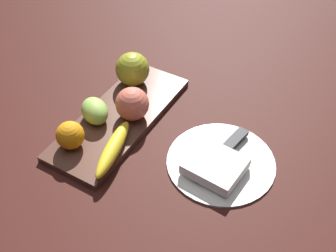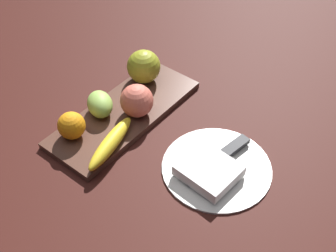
{
  "view_description": "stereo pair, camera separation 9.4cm",
  "coord_description": "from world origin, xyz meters",
  "px_view_note": "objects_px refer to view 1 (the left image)",
  "views": [
    {
      "loc": [
        0.55,
        0.51,
        0.7
      ],
      "look_at": [
        -0.03,
        0.17,
        0.05
      ],
      "focal_mm": 46.97,
      "sensor_mm": 36.0,
      "label": 1
    },
    {
      "loc": [
        0.49,
        0.58,
        0.7
      ],
      "look_at": [
        -0.03,
        0.17,
        0.05
      ],
      "focal_mm": 46.97,
      "sensor_mm": 36.0,
      "label": 2
    }
  ],
  "objects_px": {
    "apple": "(134,70)",
    "orange_near_apple": "(70,135)",
    "grape_bunch": "(96,111)",
    "knife": "(229,146)",
    "dinner_plate": "(221,162)",
    "folded_napkin": "(216,165)",
    "peach": "(132,104)",
    "banana": "(113,149)",
    "fruit_tray": "(120,118)"
  },
  "relations": [
    {
      "from": "banana",
      "to": "apple",
      "type": "bearing_deg",
      "value": 9.34
    },
    {
      "from": "banana",
      "to": "folded_napkin",
      "type": "height_order",
      "value": "banana"
    },
    {
      "from": "grape_bunch",
      "to": "dinner_plate",
      "type": "xyz_separation_m",
      "value": [
        -0.04,
        0.29,
        -0.04
      ]
    },
    {
      "from": "apple",
      "to": "orange_near_apple",
      "type": "bearing_deg",
      "value": 0.36
    },
    {
      "from": "banana",
      "to": "grape_bunch",
      "type": "distance_m",
      "value": 0.11
    },
    {
      "from": "grape_bunch",
      "to": "knife",
      "type": "xyz_separation_m",
      "value": [
        -0.08,
        0.29,
        -0.03
      ]
    },
    {
      "from": "orange_near_apple",
      "to": "peach",
      "type": "height_order",
      "value": "peach"
    },
    {
      "from": "knife",
      "to": "orange_near_apple",
      "type": "bearing_deg",
      "value": -51.08
    },
    {
      "from": "fruit_tray",
      "to": "knife",
      "type": "xyz_separation_m",
      "value": [
        -0.04,
        0.26,
        0.01
      ]
    },
    {
      "from": "fruit_tray",
      "to": "banana",
      "type": "height_order",
      "value": "banana"
    },
    {
      "from": "fruit_tray",
      "to": "dinner_plate",
      "type": "bearing_deg",
      "value": 90.0
    },
    {
      "from": "grape_bunch",
      "to": "dinner_plate",
      "type": "height_order",
      "value": "grape_bunch"
    },
    {
      "from": "peach",
      "to": "knife",
      "type": "distance_m",
      "value": 0.23
    },
    {
      "from": "banana",
      "to": "knife",
      "type": "xyz_separation_m",
      "value": [
        -0.14,
        0.2,
        -0.02
      ]
    },
    {
      "from": "folded_napkin",
      "to": "knife",
      "type": "distance_m",
      "value": 0.07
    },
    {
      "from": "apple",
      "to": "knife",
      "type": "distance_m",
      "value": 0.3
    },
    {
      "from": "orange_near_apple",
      "to": "folded_napkin",
      "type": "xyz_separation_m",
      "value": [
        -0.1,
        0.29,
        -0.02
      ]
    },
    {
      "from": "apple",
      "to": "orange_near_apple",
      "type": "xyz_separation_m",
      "value": [
        0.24,
        0.0,
        -0.01
      ]
    },
    {
      "from": "orange_near_apple",
      "to": "grape_bunch",
      "type": "height_order",
      "value": "orange_near_apple"
    },
    {
      "from": "dinner_plate",
      "to": "knife",
      "type": "distance_m",
      "value": 0.04
    },
    {
      "from": "apple",
      "to": "orange_near_apple",
      "type": "relative_size",
      "value": 1.36
    },
    {
      "from": "fruit_tray",
      "to": "apple",
      "type": "height_order",
      "value": "apple"
    },
    {
      "from": "apple",
      "to": "knife",
      "type": "height_order",
      "value": "apple"
    },
    {
      "from": "grape_bunch",
      "to": "folded_napkin",
      "type": "distance_m",
      "value": 0.29
    },
    {
      "from": "orange_near_apple",
      "to": "grape_bunch",
      "type": "bearing_deg",
      "value": -178.31
    },
    {
      "from": "dinner_plate",
      "to": "folded_napkin",
      "type": "distance_m",
      "value": 0.03
    },
    {
      "from": "orange_near_apple",
      "to": "knife",
      "type": "distance_m",
      "value": 0.34
    },
    {
      "from": "knife",
      "to": "dinner_plate",
      "type": "bearing_deg",
      "value": 10.33
    },
    {
      "from": "grape_bunch",
      "to": "apple",
      "type": "bearing_deg",
      "value": 179.58
    },
    {
      "from": "knife",
      "to": "grape_bunch",
      "type": "bearing_deg",
      "value": -66.33
    },
    {
      "from": "fruit_tray",
      "to": "dinner_plate",
      "type": "xyz_separation_m",
      "value": [
        -0.0,
        0.26,
        -0.0
      ]
    },
    {
      "from": "orange_near_apple",
      "to": "knife",
      "type": "bearing_deg",
      "value": 119.94
    },
    {
      "from": "grape_bunch",
      "to": "dinner_plate",
      "type": "relative_size",
      "value": 0.34
    },
    {
      "from": "peach",
      "to": "banana",
      "type": "bearing_deg",
      "value": 13.69
    },
    {
      "from": "orange_near_apple",
      "to": "folded_napkin",
      "type": "distance_m",
      "value": 0.31
    },
    {
      "from": "banana",
      "to": "peach",
      "type": "relative_size",
      "value": 2.18
    },
    {
      "from": "fruit_tray",
      "to": "orange_near_apple",
      "type": "relative_size",
      "value": 6.37
    },
    {
      "from": "apple",
      "to": "grape_bunch",
      "type": "bearing_deg",
      "value": -0.42
    },
    {
      "from": "peach",
      "to": "folded_napkin",
      "type": "bearing_deg",
      "value": 79.68
    },
    {
      "from": "fruit_tray",
      "to": "peach",
      "type": "relative_size",
      "value": 5.06
    },
    {
      "from": "banana",
      "to": "knife",
      "type": "relative_size",
      "value": 0.92
    },
    {
      "from": "apple",
      "to": "peach",
      "type": "height_order",
      "value": "apple"
    },
    {
      "from": "peach",
      "to": "grape_bunch",
      "type": "bearing_deg",
      "value": -52.12
    },
    {
      "from": "banana",
      "to": "peach",
      "type": "distance_m",
      "value": 0.12
    },
    {
      "from": "dinner_plate",
      "to": "folded_napkin",
      "type": "bearing_deg",
      "value": 0.0
    },
    {
      "from": "apple",
      "to": "banana",
      "type": "xyz_separation_m",
      "value": [
        0.22,
        0.09,
        -0.03
      ]
    },
    {
      "from": "apple",
      "to": "dinner_plate",
      "type": "bearing_deg",
      "value": 68.46
    },
    {
      "from": "grape_bunch",
      "to": "knife",
      "type": "relative_size",
      "value": 0.43
    },
    {
      "from": "dinner_plate",
      "to": "grape_bunch",
      "type": "bearing_deg",
      "value": -82.76
    },
    {
      "from": "fruit_tray",
      "to": "banana",
      "type": "distance_m",
      "value": 0.12
    }
  ]
}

